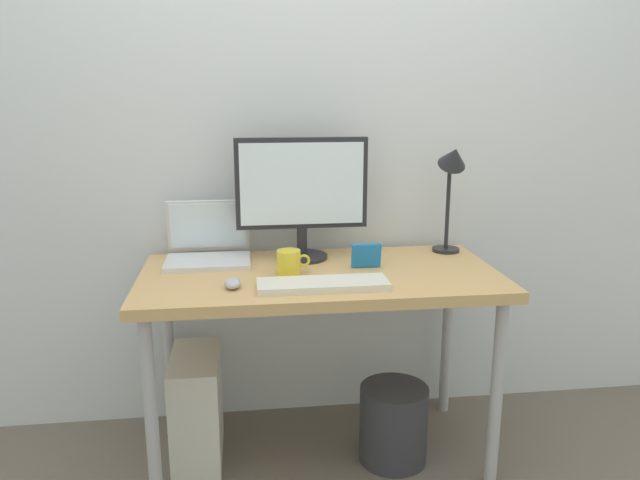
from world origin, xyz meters
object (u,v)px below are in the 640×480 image
object	(u,v)px
monitor	(302,191)
keyboard	(323,284)
laptop	(208,246)
mouse	(233,283)
computer_tower	(197,407)
desk	(320,291)
desk_lamp	(452,174)
coffee_mug	(289,262)
photo_frame	(366,255)
wastebasket	(393,424)

from	to	relation	value
monitor	keyboard	world-z (taller)	monitor
monitor	laptop	distance (m)	0.42
mouse	computer_tower	distance (m)	0.60
desk	computer_tower	xyz separation A→B (m)	(-0.47, 0.04, -0.46)
keyboard	laptop	bearing A→B (deg)	135.45
desk	desk_lamp	distance (m)	0.71
monitor	coffee_mug	size ratio (longest dim) A/B	4.18
desk	photo_frame	distance (m)	0.22
mouse	photo_frame	size ratio (longest dim) A/B	0.82
mouse	coffee_mug	bearing A→B (deg)	33.93
monitor	desk_lamp	xyz separation A→B (m)	(0.60, 0.00, 0.06)
laptop	coffee_mug	distance (m)	0.37
laptop	desk_lamp	xyz separation A→B (m)	(0.96, -0.01, 0.27)
desk_lamp	computer_tower	distance (m)	1.34
keyboard	wastebasket	bearing A→B (deg)	20.98
monitor	wastebasket	size ratio (longest dim) A/B	1.69
computer_tower	wastebasket	world-z (taller)	computer_tower
keyboard	monitor	bearing A→B (deg)	94.88
monitor	desk_lamp	distance (m)	0.60
desk	desk_lamp	size ratio (longest dim) A/B	2.85
photo_frame	wastebasket	world-z (taller)	photo_frame
computer_tower	coffee_mug	bearing A→B (deg)	-8.31
coffee_mug	computer_tower	bearing A→B (deg)	171.69
monitor	photo_frame	bearing A→B (deg)	-35.59
laptop	keyboard	bearing A→B (deg)	-44.55
desk	laptop	bearing A→B (deg)	153.27
keyboard	wastebasket	world-z (taller)	keyboard
keyboard	coffee_mug	xyz separation A→B (m)	(-0.10, 0.17, 0.03)
photo_frame	mouse	bearing A→B (deg)	-160.18
computer_tower	monitor	bearing A→B (deg)	19.49
desk_lamp	computer_tower	xyz separation A→B (m)	(-1.02, -0.15, -0.86)
desk	coffee_mug	bearing A→B (deg)	-174.41
desk	laptop	distance (m)	0.48
wastebasket	photo_frame	bearing A→B (deg)	132.74
desk_lamp	desk	bearing A→B (deg)	-160.77
mouse	photo_frame	distance (m)	0.52
monitor	computer_tower	xyz separation A→B (m)	(-0.42, -0.15, -0.80)
keyboard	computer_tower	xyz separation A→B (m)	(-0.46, 0.22, -0.55)
desk	computer_tower	distance (m)	0.66
coffee_mug	keyboard	bearing A→B (deg)	-60.06
mouse	laptop	bearing A→B (deg)	105.35
coffee_mug	photo_frame	bearing A→B (deg)	8.28
laptop	keyboard	world-z (taller)	laptop
monitor	keyboard	bearing A→B (deg)	-85.12
desk_lamp	keyboard	world-z (taller)	desk_lamp
desk	laptop	world-z (taller)	laptop
photo_frame	desk_lamp	bearing A→B (deg)	23.33
desk	keyboard	xyz separation A→B (m)	(-0.01, -0.18, 0.08)
desk	keyboard	bearing A→B (deg)	-94.39
desk	computer_tower	size ratio (longest dim) A/B	3.10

